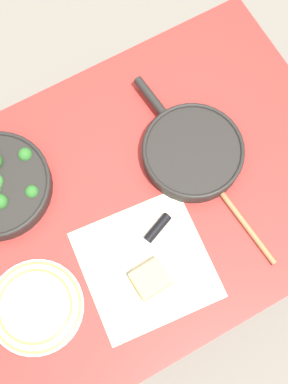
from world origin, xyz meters
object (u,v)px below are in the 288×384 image
(dinner_plate_stack, at_px, (36,307))
(skillet_eggs, at_px, (192,152))
(grater_knife, at_px, (147,241))
(wooden_spoon, at_px, (223,195))
(cheese_block, at_px, (151,279))

(dinner_plate_stack, bearing_deg, skillet_eggs, 16.56)
(dinner_plate_stack, bearing_deg, grater_knife, 2.08)
(dinner_plate_stack, bearing_deg, wooden_spoon, 2.15)
(skillet_eggs, height_order, cheese_block, skillet_eggs)
(cheese_block, bearing_deg, skillet_eggs, 42.67)
(grater_knife, height_order, cheese_block, cheese_block)
(grater_knife, xyz_separation_m, dinner_plate_stack, (-0.32, -0.01, 0.00))
(grater_knife, bearing_deg, dinner_plate_stack, -19.42)
(cheese_block, distance_m, dinner_plate_stack, 0.29)
(wooden_spoon, distance_m, cheese_block, 0.29)
(skillet_eggs, distance_m, cheese_block, 0.36)
(cheese_block, bearing_deg, grater_knife, 66.09)
(wooden_spoon, bearing_deg, dinner_plate_stack, 87.20)
(skillet_eggs, relative_size, dinner_plate_stack, 1.68)
(grater_knife, distance_m, cheese_block, 0.10)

